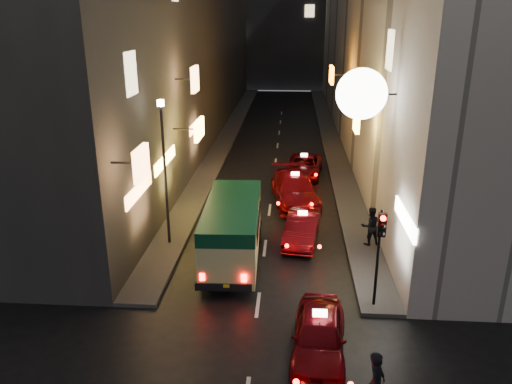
% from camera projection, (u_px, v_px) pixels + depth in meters
% --- Properties ---
extents(building_left, '(7.44, 52.00, 18.00)m').
position_uv_depth(building_left, '(178.00, 22.00, 38.89)').
color(building_left, '#383633').
rests_on(building_left, ground).
extents(building_right, '(8.31, 52.04, 18.00)m').
position_uv_depth(building_right, '(386.00, 22.00, 37.82)').
color(building_right, '#BCB7AC').
rests_on(building_right, ground).
extents(building_far, '(30.00, 10.00, 22.00)m').
position_uv_depth(building_far, '(287.00, 3.00, 67.75)').
color(building_far, '#35353A').
rests_on(building_far, ground).
extents(sidewalk_left, '(1.50, 52.00, 0.15)m').
position_uv_depth(sidewalk_left, '(228.00, 135.00, 41.64)').
color(sidewalk_left, '#43413E').
rests_on(sidewalk_left, ground).
extents(sidewalk_right, '(1.50, 52.00, 0.15)m').
position_uv_depth(sidewalk_right, '(330.00, 137.00, 41.07)').
color(sidewalk_right, '#43413E').
rests_on(sidewalk_right, ground).
extents(minibus, '(2.27, 5.99, 2.55)m').
position_uv_depth(minibus, '(233.00, 225.00, 19.96)').
color(minibus, '#CBCB7F').
rests_on(minibus, ground).
extents(taxi_near, '(2.36, 5.00, 1.72)m').
position_uv_depth(taxi_near, '(319.00, 332.00, 14.65)').
color(taxi_near, '#64060B').
rests_on(taxi_near, ground).
extents(taxi_second, '(2.49, 4.86, 1.65)m').
position_uv_depth(taxi_second, '(302.00, 226.00, 22.08)').
color(taxi_second, '#64060B').
rests_on(taxi_second, ground).
extents(taxi_third, '(3.17, 6.01, 1.99)m').
position_uv_depth(taxi_third, '(295.00, 187.00, 26.56)').
color(taxi_third, '#64060B').
rests_on(taxi_third, ground).
extents(taxi_far, '(2.49, 4.89, 1.66)m').
position_uv_depth(taxi_far, '(304.00, 165.00, 31.08)').
color(taxi_far, '#64060B').
rests_on(taxi_far, ground).
extents(pedestrian_crossing, '(0.61, 0.75, 1.95)m').
position_uv_depth(pedestrian_crossing, '(377.00, 378.00, 12.48)').
color(pedestrian_crossing, black).
rests_on(pedestrian_crossing, ground).
extents(pedestrian_sidewalk, '(0.82, 0.62, 1.94)m').
position_uv_depth(pedestrian_sidewalk, '(371.00, 224.00, 21.37)').
color(pedestrian_sidewalk, black).
rests_on(pedestrian_sidewalk, sidewalk_right).
extents(traffic_light, '(0.26, 0.43, 3.50)m').
position_uv_depth(traffic_light, '(380.00, 239.00, 16.23)').
color(traffic_light, black).
rests_on(traffic_light, sidewalk_right).
extents(lamp_post, '(0.28, 0.28, 6.22)m').
position_uv_depth(lamp_post, '(164.00, 164.00, 20.69)').
color(lamp_post, black).
rests_on(lamp_post, sidewalk_left).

